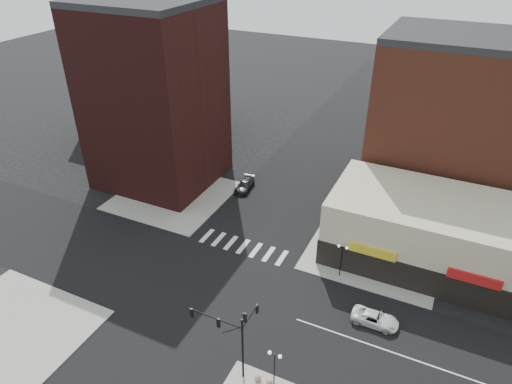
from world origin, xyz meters
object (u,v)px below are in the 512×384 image
at_px(traffic_signal, 234,330).
at_px(dark_sedan_north, 245,185).
at_px(white_suv, 375,319).
at_px(street_lamp_ne, 342,253).
at_px(street_lamp_se_a, 275,361).

bearing_deg(traffic_signal, dark_sedan_north, 115.12).
relative_size(traffic_signal, white_suv, 1.70).
bearing_deg(street_lamp_ne, dark_sedan_north, 145.17).
relative_size(street_lamp_se_a, white_suv, 0.91).
bearing_deg(street_lamp_ne, street_lamp_se_a, -93.58).
distance_m(traffic_signal, street_lamp_ne, 16.62).
distance_m(traffic_signal, street_lamp_se_a, 4.12).
xyz_separation_m(street_lamp_ne, dark_sedan_north, (-18.09, 12.59, -2.60)).
bearing_deg(dark_sedan_north, street_lamp_ne, -41.67).
bearing_deg(dark_sedan_north, white_suv, -44.32).
bearing_deg(white_suv, dark_sedan_north, 52.36).
height_order(street_lamp_se_a, white_suv, street_lamp_se_a).
bearing_deg(traffic_signal, street_lamp_se_a, -2.57).
distance_m(street_lamp_se_a, dark_sedan_north, 33.41).
xyz_separation_m(traffic_signal, street_lamp_ne, (4.76, 15.83, -1.67)).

